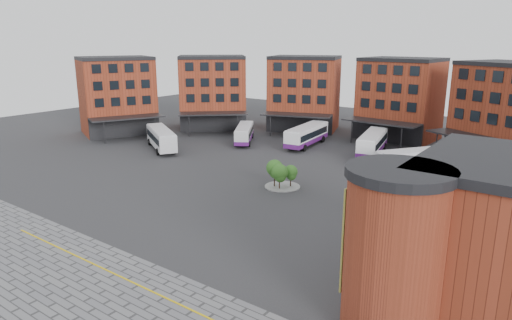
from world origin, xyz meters
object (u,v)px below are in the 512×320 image
Objects in this scene: bus_c at (307,135)px; bus_e at (417,160)px; bus_d at (372,143)px; bus_a at (161,137)px; bus_b at (244,133)px; bus_f at (477,183)px; tree_island at (280,173)px.

bus_c is 21.24m from bus_e.
bus_d is 11.17m from bus_e.
bus_d is (11.44, 0.95, -0.01)m from bus_c.
bus_c reaches higher than bus_d.
bus_e is (38.69, 11.02, -0.24)m from bus_a.
bus_a is 0.94× the size of bus_c.
bus_b is 0.90× the size of bus_f.
tree_island is at bearing -131.55° from bus_f.
bus_f is (8.78, -6.02, -0.06)m from bus_e.
bus_e reaches higher than bus_f.
bus_e is at bearing 166.56° from bus_f.
bus_f is at bearing -27.69° from bus_c.
tree_island is at bearing -108.15° from bus_d.
bus_d is (21.70, 5.25, 0.25)m from bus_b.
bus_c reaches higher than bus_f.
bus_a is at bearing -128.60° from bus_e.
tree_island is 0.35× the size of bus_d.
bus_f is (17.84, -12.55, -0.14)m from bus_d.
tree_island reaches higher than bus_f.
bus_c is at bearing 172.43° from bus_d.
bus_a is 1.14× the size of bus_b.
bus_f is at bearing -47.44° from bus_d.
bus_a is 24.63m from bus_c.
tree_island is 23.15m from bus_d.
bus_c is (18.19, 16.60, -0.15)m from bus_a.
bus_e is (11.41, 16.50, -0.18)m from tree_island.
bus_c is at bearing 179.41° from bus_f.
bus_d is 1.09× the size of bus_f.
bus_d reaches higher than bus_b.
bus_a reaches higher than bus_f.
bus_e is at bearing -48.07° from bus_d.
bus_a is at bearing -161.68° from bus_d.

